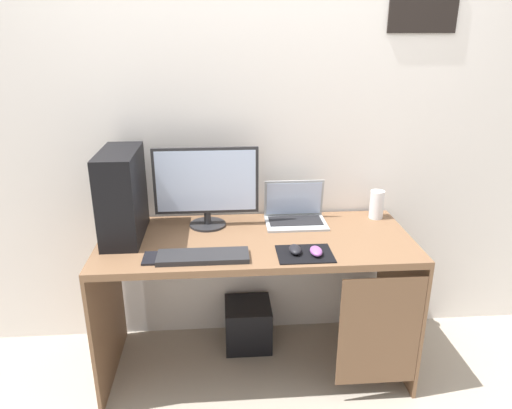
% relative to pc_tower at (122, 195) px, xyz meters
% --- Properties ---
extents(ground_plane, '(8.00, 8.00, 0.00)m').
position_rel_pc_tower_xyz_m(ground_plane, '(0.66, -0.07, -0.99)').
color(ground_plane, '#9E9384').
extents(wall_back, '(4.00, 0.05, 2.60)m').
position_rel_pc_tower_xyz_m(wall_back, '(0.66, 0.30, 0.31)').
color(wall_back, silver).
rests_on(wall_back, ground_plane).
extents(desk, '(1.57, 0.66, 0.77)m').
position_rel_pc_tower_xyz_m(desk, '(0.68, -0.08, -0.37)').
color(desk, brown).
rests_on(desk, ground_plane).
extents(pc_tower, '(0.18, 0.41, 0.44)m').
position_rel_pc_tower_xyz_m(pc_tower, '(0.00, 0.00, 0.00)').
color(pc_tower, black).
rests_on(pc_tower, desk).
extents(monitor, '(0.54, 0.19, 0.43)m').
position_rel_pc_tower_xyz_m(monitor, '(0.41, 0.10, 0.00)').
color(monitor, '#232326').
rests_on(monitor, desk).
extents(laptop, '(0.33, 0.22, 0.22)m').
position_rel_pc_tower_xyz_m(laptop, '(0.89, 0.12, -0.18)').
color(laptop, '#9EA3A8').
rests_on(laptop, desk).
extents(speaker, '(0.08, 0.08, 0.16)m').
position_rel_pc_tower_xyz_m(speaker, '(1.34, 0.15, -0.14)').
color(speaker, silver).
rests_on(speaker, desk).
extents(keyboard, '(0.42, 0.14, 0.02)m').
position_rel_pc_tower_xyz_m(keyboard, '(0.40, -0.28, -0.21)').
color(keyboard, '#232326').
rests_on(keyboard, desk).
extents(mousepad, '(0.26, 0.20, 0.00)m').
position_rel_pc_tower_xyz_m(mousepad, '(0.87, -0.27, -0.22)').
color(mousepad, black).
rests_on(mousepad, desk).
extents(mouse_left, '(0.06, 0.10, 0.03)m').
position_rel_pc_tower_xyz_m(mouse_left, '(0.83, -0.26, -0.20)').
color(mouse_left, black).
rests_on(mouse_left, mousepad).
extents(mouse_right, '(0.06, 0.10, 0.03)m').
position_rel_pc_tower_xyz_m(mouse_right, '(0.92, -0.29, -0.20)').
color(mouse_right, '#8C4C99').
rests_on(mouse_right, mousepad).
extents(cell_phone, '(0.07, 0.13, 0.01)m').
position_rel_pc_tower_xyz_m(cell_phone, '(0.16, -0.27, -0.22)').
color(cell_phone, black).
rests_on(cell_phone, desk).
extents(subwoofer, '(0.27, 0.27, 0.27)m').
position_rel_pc_tower_xyz_m(subwoofer, '(0.62, 0.12, -0.86)').
color(subwoofer, black).
rests_on(subwoofer, ground_plane).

